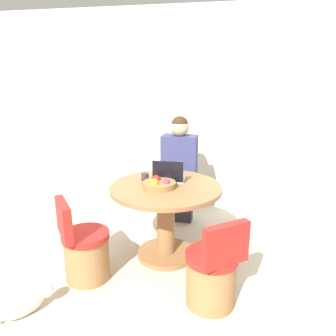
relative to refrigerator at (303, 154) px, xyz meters
name	(u,v)px	position (x,y,z in m)	size (l,w,h in m)	color
ground_plane	(154,265)	(-1.46, -1.27, -0.88)	(12.00, 12.00, 0.00)	beige
wall_back	(185,111)	(-1.46, 0.38, 0.42)	(7.00, 0.06, 2.60)	beige
refrigerator	(303,154)	(0.00, 0.00, 0.00)	(0.75, 0.68, 1.77)	silver
dining_table	(166,210)	(-1.39, -1.08, -0.38)	(1.07, 1.07, 0.75)	olive
chair_near_left_corner	(85,251)	(-2.01, -1.60, -0.61)	(0.48, 0.48, 0.77)	#9E7042
chair_near_right_corner	(212,275)	(-0.87, -1.70, -0.61)	(0.48, 0.48, 0.77)	#9E7042
person_seated	(180,167)	(-1.40, -0.32, -0.15)	(0.40, 0.37, 1.33)	#2D2D38
laptop	(169,176)	(-1.39, -0.91, -0.09)	(0.31, 0.23, 0.22)	#B7B7BC
fruit_bowl	(159,184)	(-1.44, -1.13, -0.10)	(0.31, 0.31, 0.10)	olive
coffee_cup	(145,177)	(-1.63, -0.97, -0.09)	(0.08, 0.08, 0.08)	#383333
cat	(25,303)	(-2.26, -2.13, -0.79)	(0.33, 0.42, 0.19)	white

